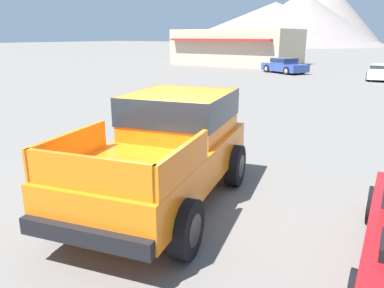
{
  "coord_description": "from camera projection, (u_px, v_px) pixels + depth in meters",
  "views": [
    {
      "loc": [
        4.13,
        -5.62,
        3.12
      ],
      "look_at": [
        -0.0,
        0.5,
        0.97
      ],
      "focal_mm": 35.0,
      "sensor_mm": 36.0,
      "label": 1
    }
  ],
  "objects": [
    {
      "name": "parked_car_white",
      "position": [
        382.0,
        72.0,
        27.1
      ],
      "size": [
        2.26,
        4.21,
        1.11
      ],
      "rotation": [
        0.0,
        0.0,
        0.11
      ],
      "color": "white",
      "rests_on": "ground_plane"
    },
    {
      "name": "parked_car_blue",
      "position": [
        284.0,
        65.0,
        32.04
      ],
      "size": [
        4.44,
        3.47,
        1.27
      ],
      "rotation": [
        0.0,
        0.0,
        4.23
      ],
      "color": "#334C9E",
      "rests_on": "ground_plane"
    },
    {
      "name": "storefront_building",
      "position": [
        237.0,
        47.0,
        41.3
      ],
      "size": [
        12.76,
        8.53,
        3.75
      ],
      "color": "beige",
      "rests_on": "ground_plane"
    },
    {
      "name": "distant_mountain_range",
      "position": [
        370.0,
        19.0,
        111.34
      ],
      "size": [
        158.14,
        75.11,
        21.11
      ],
      "color": "gray",
      "rests_on": "ground_plane"
    },
    {
      "name": "orange_pickup_truck",
      "position": [
        169.0,
        143.0,
        7.17
      ],
      "size": [
        3.19,
        5.29,
        2.02
      ],
      "rotation": [
        0.0,
        0.0,
        0.24
      ],
      "color": "orange",
      "rests_on": "ground_plane"
    },
    {
      "name": "ground_plane",
      "position": [
        178.0,
        196.0,
        7.56
      ],
      "size": [
        320.0,
        320.0,
        0.0
      ],
      "primitive_type": "plane",
      "color": "slate"
    }
  ]
}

